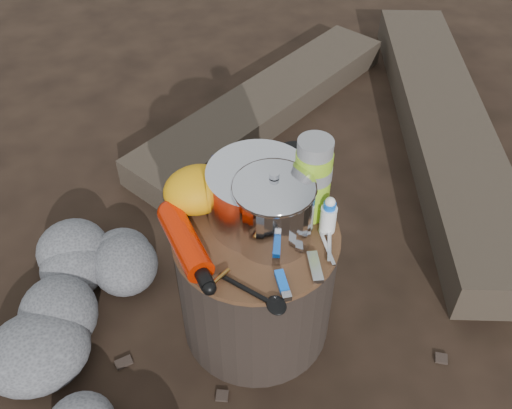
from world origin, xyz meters
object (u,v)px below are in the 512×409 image
object	(u,v)px
travel_mug	(294,174)
stump	(256,282)
log_main	(444,126)
camping_pot	(273,207)
fuel_bottle	(185,242)
thermos	(313,179)

from	to	relation	value
travel_mug	stump	bearing A→B (deg)	-143.60
log_main	camping_pot	distance (m)	1.19
stump	fuel_bottle	size ratio (longest dim) A/B	1.50
stump	fuel_bottle	bearing A→B (deg)	178.44
stump	travel_mug	world-z (taller)	travel_mug
thermos	travel_mug	size ratio (longest dim) A/B	1.66
camping_pot	thermos	bearing A→B (deg)	20.22
fuel_bottle	thermos	xyz separation A→B (m)	(0.33, 0.02, 0.08)
stump	camping_pot	distance (m)	0.29
thermos	travel_mug	bearing A→B (deg)	99.37
fuel_bottle	camping_pot	bearing A→B (deg)	-11.74
stump	log_main	distance (m)	1.14
log_main	thermos	bearing A→B (deg)	-125.65
fuel_bottle	travel_mug	size ratio (longest dim) A/B	2.03
log_main	fuel_bottle	distance (m)	1.33
stump	camping_pot	bearing A→B (deg)	-28.02
camping_pot	log_main	bearing A→B (deg)	31.13
fuel_bottle	thermos	size ratio (longest dim) A/B	1.22
camping_pot	thermos	world-z (taller)	thermos
log_main	thermos	size ratio (longest dim) A/B	7.66
stump	thermos	size ratio (longest dim) A/B	1.84
log_main	fuel_bottle	size ratio (longest dim) A/B	6.27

